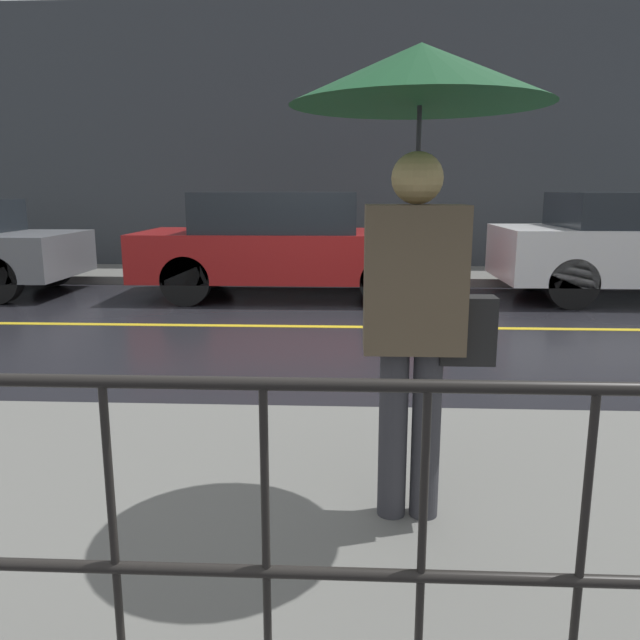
# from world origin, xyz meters

# --- Properties ---
(ground_plane) EXTENTS (80.00, 80.00, 0.00)m
(ground_plane) POSITION_xyz_m (0.00, 0.00, 0.00)
(ground_plane) COLOR black
(sidewalk_near) EXTENTS (28.00, 2.86, 0.14)m
(sidewalk_near) POSITION_xyz_m (0.00, -4.64, 0.07)
(sidewalk_near) COLOR slate
(sidewalk_near) RESTS_ON ground_plane
(sidewalk_far) EXTENTS (28.00, 1.81, 0.14)m
(sidewalk_far) POSITION_xyz_m (0.00, 4.12, 0.07)
(sidewalk_far) COLOR slate
(sidewalk_far) RESTS_ON ground_plane
(lane_marking) EXTENTS (25.20, 0.12, 0.01)m
(lane_marking) POSITION_xyz_m (0.00, 0.00, 0.00)
(lane_marking) COLOR gold
(lane_marking) RESTS_ON ground_plane
(building_storefront) EXTENTS (28.00, 0.30, 5.10)m
(building_storefront) POSITION_xyz_m (0.00, 5.17, 2.55)
(building_storefront) COLOR #383D42
(building_storefront) RESTS_ON ground_plane
(railing_foreground) EXTENTS (12.00, 0.04, 1.02)m
(railing_foreground) POSITION_xyz_m (-0.00, -5.82, 0.79)
(railing_foreground) COLOR black
(railing_foreground) RESTS_ON sidewalk_near
(pedestrian) EXTENTS (1.08, 1.08, 2.07)m
(pedestrian) POSITION_xyz_m (0.30, -4.67, 1.80)
(pedestrian) COLOR #333338
(pedestrian) RESTS_ON sidewalk_near
(car_red) EXTENTS (4.55, 1.90, 1.59)m
(car_red) POSITION_xyz_m (-0.95, 2.16, 0.81)
(car_red) COLOR maroon
(car_red) RESTS_ON ground_plane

